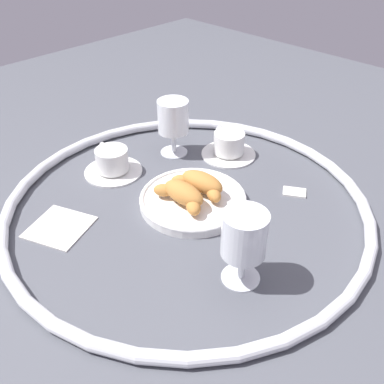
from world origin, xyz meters
The scene contains 11 objects.
ground_plane centered at (0.00, 0.00, 0.00)m, with size 2.20×2.20×0.00m, color #4C4F56.
table_chrome_rim centered at (0.00, 0.00, 0.01)m, with size 0.76×0.76×0.02m, color silver.
pastry_plate centered at (0.00, -0.02, 0.01)m, with size 0.23×0.23×0.02m.
croissant_large centered at (0.00, -0.04, 0.04)m, with size 0.14×0.07×0.04m.
croissant_small centered at (0.00, 0.01, 0.04)m, with size 0.14×0.06×0.04m.
coffee_cup_near centered at (0.22, 0.02, 0.03)m, with size 0.14×0.14×0.06m.
coffee_cup_far centered at (0.08, -0.23, 0.03)m, with size 0.14×0.14×0.06m.
juice_glass_left centered at (0.19, -0.14, 0.10)m, with size 0.08×0.08×0.14m.
juice_glass_right centered at (-0.21, 0.08, 0.09)m, with size 0.08×0.08×0.14m.
sugar_packet centered at (-0.13, -0.20, 0.00)m, with size 0.05×0.03×0.01m, color white.
folded_napkin centered at (0.14, 0.22, 0.00)m, with size 0.11×0.11×0.01m, color silver.
Camera 1 is at (-0.52, 0.52, 0.57)m, focal length 41.06 mm.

